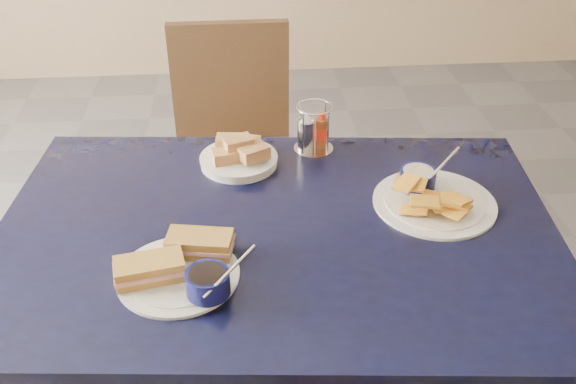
{
  "coord_description": "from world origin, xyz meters",
  "views": [
    {
      "loc": [
        -0.25,
        -1.4,
        1.64
      ],
      "look_at": [
        -0.15,
        -0.17,
        0.82
      ],
      "focal_mm": 40.0,
      "sensor_mm": 36.0,
      "label": 1
    }
  ],
  "objects": [
    {
      "name": "chair_far",
      "position": [
        -0.28,
        0.68,
        0.52
      ],
      "size": [
        0.43,
        0.41,
        0.91
      ],
      "color": "#321F10",
      "rests_on": "ground"
    },
    {
      "name": "sandwich_plate",
      "position": [
        -0.38,
        -0.37,
        0.78
      ],
      "size": [
        0.3,
        0.26,
        0.12
      ],
      "color": "white",
      "rests_on": "dining_table"
    },
    {
      "name": "condiment_caddy",
      "position": [
        -0.05,
        0.14,
        0.81
      ],
      "size": [
        0.11,
        0.11,
        0.14
      ],
      "color": "silver",
      "rests_on": "dining_table"
    },
    {
      "name": "plantain_plate",
      "position": [
        0.2,
        -0.14,
        0.77
      ],
      "size": [
        0.3,
        0.3,
        0.12
      ],
      "color": "white",
      "rests_on": "dining_table"
    },
    {
      "name": "ground",
      "position": [
        0.0,
        0.0,
        0.0
      ],
      "size": [
        6.0,
        6.0,
        0.0
      ],
      "primitive_type": "plane",
      "color": "#515156",
      "rests_on": "ground"
    },
    {
      "name": "bread_basket",
      "position": [
        -0.26,
        0.08,
        0.78
      ],
      "size": [
        0.2,
        0.2,
        0.08
      ],
      "color": "white",
      "rests_on": "dining_table"
    },
    {
      "name": "dining_table",
      "position": [
        -0.18,
        -0.21,
        0.69
      ],
      "size": [
        1.38,
        0.99,
        0.75
      ],
      "color": "black",
      "rests_on": "ground"
    }
  ]
}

